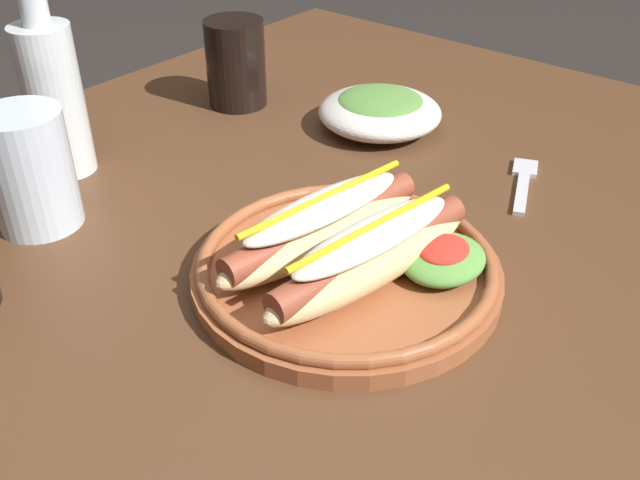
% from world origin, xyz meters
% --- Properties ---
extents(dining_table, '(1.15, 0.92, 0.74)m').
position_xyz_m(dining_table, '(0.00, 0.00, 0.64)').
color(dining_table, '#51331E').
rests_on(dining_table, ground_plane).
extents(hot_dog_plate, '(0.27, 0.27, 0.08)m').
position_xyz_m(hot_dog_plate, '(-0.04, -0.09, 0.77)').
color(hot_dog_plate, '#9E5633').
rests_on(hot_dog_plate, dining_table).
extents(fork, '(0.12, 0.06, 0.00)m').
position_xyz_m(fork, '(0.21, -0.13, 0.74)').
color(fork, silver).
rests_on(fork, dining_table).
extents(soda_cup, '(0.08, 0.08, 0.11)m').
position_xyz_m(soda_cup, '(0.17, 0.26, 0.80)').
color(soda_cup, black).
rests_on(soda_cup, dining_table).
extents(water_cup, '(0.08, 0.08, 0.12)m').
position_xyz_m(water_cup, '(-0.16, 0.20, 0.80)').
color(water_cup, silver).
rests_on(water_cup, dining_table).
extents(glass_bottle, '(0.06, 0.06, 0.24)m').
position_xyz_m(glass_bottle, '(-0.08, 0.28, 0.83)').
color(glass_bottle, silver).
rests_on(glass_bottle, dining_table).
extents(side_bowl, '(0.15, 0.15, 0.05)m').
position_xyz_m(side_bowl, '(0.23, 0.07, 0.76)').
color(side_bowl, silver).
rests_on(side_bowl, dining_table).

